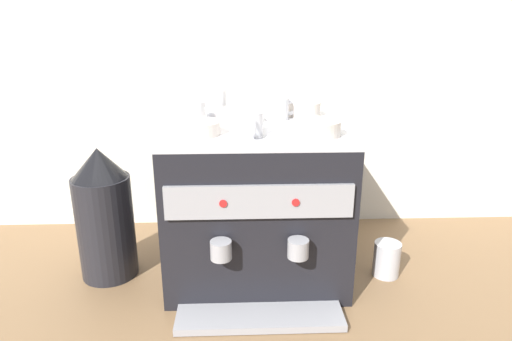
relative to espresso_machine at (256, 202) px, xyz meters
The scene contains 13 objects.
ground_plane 0.24m from the espresso_machine, 90.00° to the left, with size 4.00×4.00×0.00m, color brown.
tiled_backsplash_wall 0.47m from the espresso_machine, 90.00° to the left, with size 2.80×0.03×1.04m, color silver.
espresso_machine is the anchor object (origin of this frame).
ceramic_cup_0 0.30m from the espresso_machine, 49.80° to the left, with size 0.10×0.07×0.07m.
ceramic_cup_1 0.34m from the espresso_machine, 131.84° to the left, with size 0.11×0.06×0.08m.
ceramic_cup_2 0.33m from the espresso_machine, 168.23° to the left, with size 0.06×0.10×0.07m.
ceramic_cup_3 0.30m from the espresso_machine, 98.60° to the right, with size 0.07×0.10×0.06m.
ceramic_bowl_0 0.27m from the espresso_machine, 142.39° to the left, with size 0.13×0.13×0.04m.
ceramic_bowl_1 0.33m from the espresso_machine, 37.91° to the right, with size 0.12×0.12×0.04m.
ceramic_bowl_2 0.32m from the espresso_machine, 148.18° to the right, with size 0.13×0.13×0.04m.
ceramic_bowl_3 0.33m from the espresso_machine, 40.81° to the left, with size 0.11×0.11×0.04m.
coffee_grinder 0.47m from the espresso_machine, behind, with size 0.17×0.17×0.42m.
milk_pitcher 0.45m from the espresso_machine, ahead, with size 0.08×0.08×0.11m, color #B7B7BC.
Camera 1 is at (-0.05, -1.26, 0.76)m, focal length 30.95 mm.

